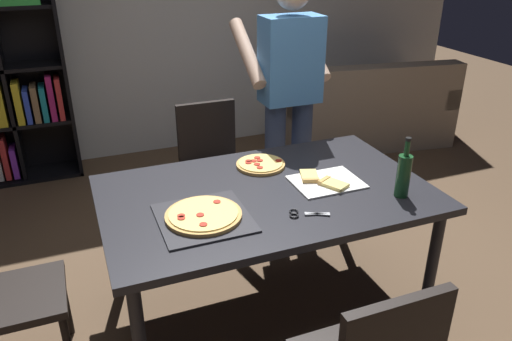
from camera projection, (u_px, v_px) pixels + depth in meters
name	position (u px, v px, depth m)	size (l,w,h in m)	color
ground_plane	(265.00, 305.00, 2.90)	(12.00, 12.00, 0.00)	brown
back_wall	(156.00, 2.00, 4.48)	(6.40, 0.10, 2.80)	silver
dining_table	(266.00, 202.00, 2.61)	(1.69, 1.04, 0.75)	#232328
chair_far_side	(212.00, 159.00, 3.53)	(0.42, 0.42, 0.90)	black
couch	(362.00, 113.00, 5.07)	(1.81, 1.09, 0.85)	gray
person_serving_pizza	(289.00, 94.00, 3.29)	(0.55, 0.54, 1.75)	#38476B
pepperoni_pizza_on_tray	(204.00, 216.00, 2.32)	(0.42, 0.42, 0.04)	#2D2D33
pizza_slices_on_towel	(324.00, 181.00, 2.65)	(0.36, 0.30, 0.03)	white
wine_bottle	(404.00, 174.00, 2.48)	(0.07, 0.07, 0.32)	#194723
kitchen_scissors	(302.00, 214.00, 2.35)	(0.20, 0.13, 0.01)	silver
second_pizza_plain	(261.00, 164.00, 2.85)	(0.28, 0.28, 0.03)	tan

